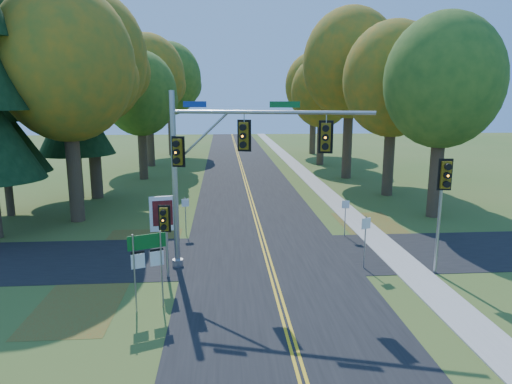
{
  "coord_description": "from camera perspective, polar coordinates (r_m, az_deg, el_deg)",
  "views": [
    {
      "loc": [
        -2.09,
        -19.14,
        7.52
      ],
      "look_at": [
        -0.54,
        1.86,
        3.2
      ],
      "focal_mm": 32.0,
      "sensor_mm": 36.0,
      "label": 1
    }
  ],
  "objects": [
    {
      "name": "ground",
      "position": [
        20.66,
        1.9,
        -9.75
      ],
      "size": [
        160.0,
        160.0,
        0.0
      ],
      "primitive_type": "plane",
      "color": "#395A20",
      "rests_on": "ground"
    },
    {
      "name": "road_main",
      "position": [
        20.66,
        1.9,
        -9.72
      ],
      "size": [
        8.0,
        160.0,
        0.02
      ],
      "primitive_type": "cube",
      "color": "black",
      "rests_on": "ground"
    },
    {
      "name": "road_cross",
      "position": [
        22.53,
        1.35,
        -7.89
      ],
      "size": [
        60.0,
        6.0,
        0.02
      ],
      "primitive_type": "cube",
      "color": "black",
      "rests_on": "ground"
    },
    {
      "name": "centerline_left",
      "position": [
        20.65,
        1.62,
        -9.69
      ],
      "size": [
        0.1,
        160.0,
        0.01
      ],
      "primitive_type": "cube",
      "color": "gold",
      "rests_on": "road_main"
    },
    {
      "name": "centerline_right",
      "position": [
        20.67,
        2.18,
        -9.68
      ],
      "size": [
        0.1,
        160.0,
        0.01
      ],
      "primitive_type": "cube",
      "color": "gold",
      "rests_on": "road_main"
    },
    {
      "name": "sidewalk_east",
      "position": [
        22.16,
        18.25,
        -8.77
      ],
      "size": [
        1.6,
        160.0,
        0.06
      ],
      "primitive_type": "cube",
      "color": "#9E998E",
      "rests_on": "ground"
    },
    {
      "name": "leaf_patch_w_near",
      "position": [
        24.72,
        -14.39,
        -6.48
      ],
      "size": [
        4.0,
        6.0,
        0.0
      ],
      "primitive_type": "cube",
      "color": "brown",
      "rests_on": "ground"
    },
    {
      "name": "leaf_patch_e",
      "position": [
        27.7,
        14.72,
        -4.54
      ],
      "size": [
        3.5,
        8.0,
        0.0
      ],
      "primitive_type": "cube",
      "color": "brown",
      "rests_on": "ground"
    },
    {
      "name": "leaf_patch_w_far",
      "position": [
        18.6,
        -21.31,
        -13.07
      ],
      "size": [
        3.0,
        5.0,
        0.0
      ],
      "primitive_type": "cube",
      "color": "brown",
      "rests_on": "ground"
    },
    {
      "name": "tree_w_a",
      "position": [
        29.98,
        -22.51,
        14.5
      ],
      "size": [
        8.0,
        8.0,
        14.15
      ],
      "color": "#38281C",
      "rests_on": "ground"
    },
    {
      "name": "tree_e_a",
      "position": [
        31.09,
        22.41,
        12.61
      ],
      "size": [
        7.2,
        7.2,
        12.73
      ],
      "color": "#38281C",
      "rests_on": "ground"
    },
    {
      "name": "tree_w_b",
      "position": [
        36.82,
        -20.12,
        15.35
      ],
      "size": [
        8.6,
        8.6,
        15.38
      ],
      "color": "#38281C",
      "rests_on": "ground"
    },
    {
      "name": "tree_e_b",
      "position": [
        37.11,
        16.84,
        13.24
      ],
      "size": [
        7.6,
        7.6,
        13.33
      ],
      "color": "#38281C",
      "rests_on": "ground"
    },
    {
      "name": "tree_w_c",
      "position": [
        44.24,
        -14.22,
        11.79
      ],
      "size": [
        6.8,
        6.8,
        11.91
      ],
      "color": "#38281C",
      "rests_on": "ground"
    },
    {
      "name": "tree_e_c",
      "position": [
        44.58,
        11.8,
        15.4
      ],
      "size": [
        8.8,
        8.8,
        15.79
      ],
      "color": "#38281C",
      "rests_on": "ground"
    },
    {
      "name": "tree_w_d",
      "position": [
        52.98,
        -13.33,
        13.73
      ],
      "size": [
        8.2,
        8.2,
        14.56
      ],
      "color": "#38281C",
      "rests_on": "ground"
    },
    {
      "name": "tree_e_d",
      "position": [
        53.24,
        8.28,
        12.24
      ],
      "size": [
        7.0,
        7.0,
        12.32
      ],
      "color": "#38281C",
      "rests_on": "ground"
    },
    {
      "name": "tree_w_e",
      "position": [
        63.64,
        -10.69,
        13.69
      ],
      "size": [
        8.4,
        8.4,
        14.97
      ],
      "color": "#38281C",
      "rests_on": "ground"
    },
    {
      "name": "tree_e_e",
      "position": [
        63.98,
        7.29,
        12.99
      ],
      "size": [
        7.8,
        7.8,
        13.74
      ],
      "color": "#38281C",
      "rests_on": "ground"
    },
    {
      "name": "pine_c",
      "position": [
        36.86,
        -22.14,
        14.14
      ],
      "size": [
        5.6,
        5.6,
        20.56
      ],
      "color": "#38281C",
      "rests_on": "ground"
    },
    {
      "name": "traffic_mast",
      "position": [
        19.46,
        -4.4,
        4.31
      ],
      "size": [
        8.38,
        2.63,
        7.87
      ],
      "rotation": [
        0.0,
        0.0,
        -0.28
      ],
      "color": "#94989C",
      "rests_on": "ground"
    },
    {
      "name": "east_signal_pole",
      "position": [
        20.64,
        22.4,
        0.51
      ],
      "size": [
        0.59,
        0.68,
        5.1
      ],
      "rotation": [
        0.0,
        0.0,
        -0.11
      ],
      "color": "#919399",
      "rests_on": "ground"
    },
    {
      "name": "ped_signal_pole",
      "position": [
        19.34,
        -11.32,
        -3.99
      ],
      "size": [
        0.51,
        0.59,
        3.23
      ],
      "rotation": [
        0.0,
        0.0,
        -0.11
      ],
      "color": "#999BA2",
      "rests_on": "ground"
    },
    {
      "name": "route_sign_cluster",
      "position": [
        16.81,
        -13.42,
        -7.75
      ],
      "size": [
        1.27,
        0.54,
        2.9
      ],
      "rotation": [
        0.0,
        0.0,
        0.38
      ],
      "color": "gray",
      "rests_on": "ground"
    },
    {
      "name": "info_kiosk",
      "position": [
        26.82,
        -11.6,
        -2.68
      ],
      "size": [
        1.48,
        0.55,
        2.04
      ],
      "rotation": [
        0.0,
        0.0,
        0.24
      ],
      "color": "white",
      "rests_on": "ground"
    },
    {
      "name": "reg_sign_e_north",
      "position": [
        25.58,
        11.11,
        -2.36
      ],
      "size": [
        0.4,
        0.12,
        2.12
      ],
      "rotation": [
        0.0,
        0.0,
        -0.23
      ],
      "color": "gray",
      "rests_on": "ground"
    },
    {
      "name": "reg_sign_e_south",
      "position": [
        20.9,
        13.53,
        -4.98
      ],
      "size": [
        0.45,
        0.2,
        2.44
      ],
      "rotation": [
        0.0,
        0.0,
        0.37
      ],
      "color": "gray",
      "rests_on": "ground"
    },
    {
      "name": "reg_sign_w",
      "position": [
        25.72,
        -8.81,
        -2.16
      ],
      "size": [
        0.4,
        0.13,
        2.14
      ],
      "rotation": [
        0.0,
        0.0,
        0.24
      ],
      "color": "gray",
      "rests_on": "ground"
    }
  ]
}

